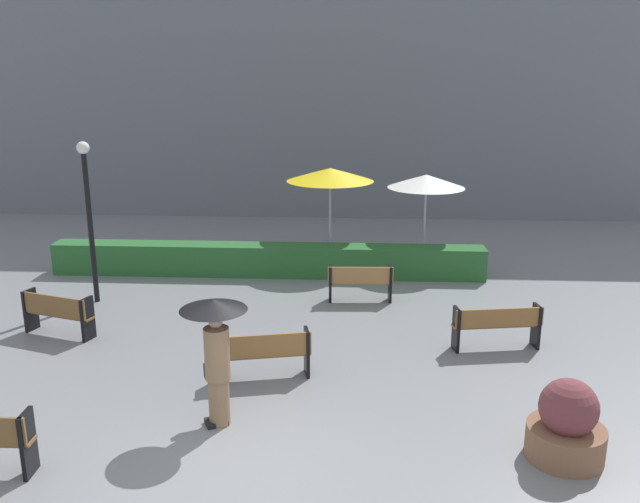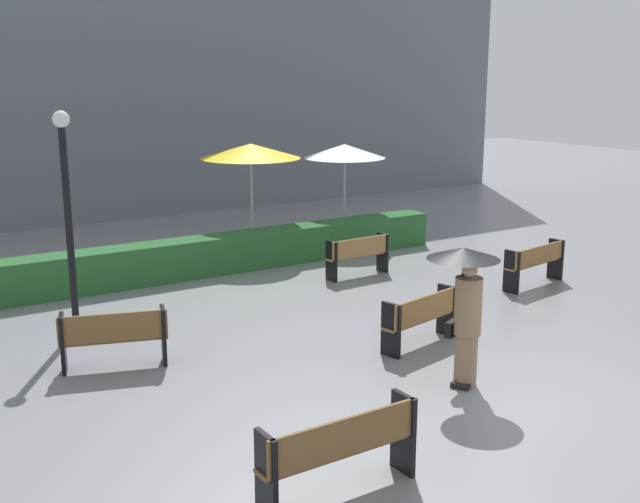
% 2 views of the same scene
% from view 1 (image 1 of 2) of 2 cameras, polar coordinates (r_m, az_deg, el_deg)
% --- Properties ---
extents(ground_plane, '(60.00, 60.00, 0.00)m').
position_cam_1_polar(ground_plane, '(9.84, -7.10, -16.91)').
color(ground_plane, gray).
extents(bench_far_left, '(1.59, 0.80, 0.88)m').
position_cam_1_polar(bench_far_left, '(14.43, -21.67, -4.82)').
color(bench_far_left, brown).
rests_on(bench_far_left, ground).
extents(bench_back_row, '(1.52, 0.42, 0.86)m').
position_cam_1_polar(bench_back_row, '(15.38, 3.48, -2.52)').
color(bench_back_row, '#9E7242').
rests_on(bench_back_row, ground).
extents(bench_mid_center, '(1.59, 0.67, 0.86)m').
position_cam_1_polar(bench_mid_center, '(11.68, -4.65, -8.58)').
color(bench_mid_center, olive).
rests_on(bench_mid_center, ground).
extents(bench_far_right, '(1.74, 0.61, 0.86)m').
position_cam_1_polar(bench_far_right, '(13.23, 14.99, -6.03)').
color(bench_far_right, olive).
rests_on(bench_far_right, ground).
extents(pedestrian_with_umbrella, '(1.01, 1.01, 1.98)m').
position_cam_1_polar(pedestrian_with_umbrella, '(10.06, -8.94, -7.80)').
color(pedestrian_with_umbrella, '#8C6B4C').
rests_on(pedestrian_with_umbrella, ground).
extents(planter_pot, '(1.08, 1.08, 1.17)m').
position_cam_1_polar(planter_pot, '(10.05, 20.43, -13.82)').
color(planter_pot, brown).
rests_on(planter_pot, ground).
extents(lamp_post, '(0.28, 0.28, 3.71)m').
position_cam_1_polar(lamp_post, '(15.80, -19.28, 3.80)').
color(lamp_post, black).
rests_on(lamp_post, ground).
extents(patio_umbrella_yellow, '(2.39, 2.39, 2.63)m').
position_cam_1_polar(patio_umbrella_yellow, '(18.16, 0.88, 6.61)').
color(patio_umbrella_yellow, silver).
rests_on(patio_umbrella_yellow, ground).
extents(patio_umbrella_white, '(2.08, 2.08, 2.50)m').
position_cam_1_polar(patio_umbrella_white, '(18.09, 9.11, 5.97)').
color(patio_umbrella_white, silver).
rests_on(patio_umbrella_white, ground).
extents(hedge_strip, '(11.26, 0.70, 0.82)m').
position_cam_1_polar(hedge_strip, '(17.41, -4.54, -0.73)').
color(hedge_strip, '#28602D').
rests_on(hedge_strip, ground).
extents(building_facade, '(28.00, 1.20, 10.04)m').
position_cam_1_polar(building_facade, '(24.22, -0.66, 14.93)').
color(building_facade, slate).
rests_on(building_facade, ground).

